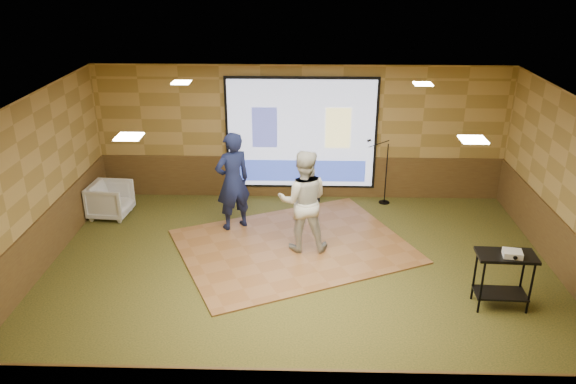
{
  "coord_description": "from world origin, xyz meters",
  "views": [
    {
      "loc": [
        0.04,
        -8.36,
        5.14
      ],
      "look_at": [
        -0.21,
        0.66,
        1.3
      ],
      "focal_mm": 35.0,
      "sensor_mm": 36.0,
      "label": 1
    }
  ],
  "objects_px": {
    "player_left": "(233,181)",
    "mic_stand": "(383,182)",
    "projector_screen": "(301,135)",
    "dance_floor": "(294,246)",
    "player_right": "(303,201)",
    "duffel_bag": "(309,195)",
    "banquet_chair": "(110,200)",
    "av_table": "(504,270)",
    "projector": "(512,254)"
  },
  "relations": [
    {
      "from": "projector_screen",
      "to": "projector",
      "type": "height_order",
      "value": "projector_screen"
    },
    {
      "from": "projector",
      "to": "banquet_chair",
      "type": "bearing_deg",
      "value": 166.2
    },
    {
      "from": "player_left",
      "to": "player_right",
      "type": "xyz_separation_m",
      "value": [
        1.39,
        -0.84,
        -0.03
      ]
    },
    {
      "from": "projector_screen",
      "to": "player_right",
      "type": "height_order",
      "value": "projector_screen"
    },
    {
      "from": "projector_screen",
      "to": "dance_floor",
      "type": "xyz_separation_m",
      "value": [
        -0.11,
        -2.39,
        -1.46
      ]
    },
    {
      "from": "duffel_bag",
      "to": "projector",
      "type": "bearing_deg",
      "value": -53.63
    },
    {
      "from": "projector_screen",
      "to": "mic_stand",
      "type": "height_order",
      "value": "projector_screen"
    },
    {
      "from": "player_left",
      "to": "banquet_chair",
      "type": "relative_size",
      "value": 2.47
    },
    {
      "from": "mic_stand",
      "to": "duffel_bag",
      "type": "height_order",
      "value": "mic_stand"
    },
    {
      "from": "av_table",
      "to": "projector",
      "type": "height_order",
      "value": "projector"
    },
    {
      "from": "player_right",
      "to": "av_table",
      "type": "bearing_deg",
      "value": 149.63
    },
    {
      "from": "projector_screen",
      "to": "player_left",
      "type": "bearing_deg",
      "value": -129.19
    },
    {
      "from": "av_table",
      "to": "duffel_bag",
      "type": "bearing_deg",
      "value": 126.27
    },
    {
      "from": "player_left",
      "to": "mic_stand",
      "type": "relative_size",
      "value": 1.34
    },
    {
      "from": "projector_screen",
      "to": "projector",
      "type": "distance_m",
      "value": 5.39
    },
    {
      "from": "projector",
      "to": "banquet_chair",
      "type": "relative_size",
      "value": 0.34
    },
    {
      "from": "mic_stand",
      "to": "duffel_bag",
      "type": "relative_size",
      "value": 3.47
    },
    {
      "from": "player_right",
      "to": "banquet_chair",
      "type": "xyz_separation_m",
      "value": [
        -4.06,
        1.34,
        -0.63
      ]
    },
    {
      "from": "projector_screen",
      "to": "banquet_chair",
      "type": "distance_m",
      "value": 4.3
    },
    {
      "from": "player_right",
      "to": "projector",
      "type": "relative_size",
      "value": 7.01
    },
    {
      "from": "projector_screen",
      "to": "av_table",
      "type": "distance_m",
      "value": 5.35
    },
    {
      "from": "dance_floor",
      "to": "av_table",
      "type": "relative_size",
      "value": 4.42
    },
    {
      "from": "player_left",
      "to": "player_right",
      "type": "distance_m",
      "value": 1.62
    },
    {
      "from": "mic_stand",
      "to": "banquet_chair",
      "type": "distance_m",
      "value": 5.88
    },
    {
      "from": "av_table",
      "to": "mic_stand",
      "type": "bearing_deg",
      "value": 108.75
    },
    {
      "from": "player_right",
      "to": "mic_stand",
      "type": "relative_size",
      "value": 1.29
    },
    {
      "from": "dance_floor",
      "to": "projector",
      "type": "xyz_separation_m",
      "value": [
        3.33,
        -1.91,
        0.96
      ]
    },
    {
      "from": "av_table",
      "to": "banquet_chair",
      "type": "xyz_separation_m",
      "value": [
        -7.16,
        3.11,
        -0.28
      ]
    },
    {
      "from": "player_right",
      "to": "banquet_chair",
      "type": "relative_size",
      "value": 2.39
    },
    {
      "from": "dance_floor",
      "to": "duffel_bag",
      "type": "bearing_deg",
      "value": 82.22
    },
    {
      "from": "projector",
      "to": "player_right",
      "type": "bearing_deg",
      "value": 159.87
    },
    {
      "from": "projector_screen",
      "to": "mic_stand",
      "type": "distance_m",
      "value": 2.08
    },
    {
      "from": "av_table",
      "to": "mic_stand",
      "type": "xyz_separation_m",
      "value": [
        -1.34,
        3.96,
        -0.15
      ]
    },
    {
      "from": "av_table",
      "to": "banquet_chair",
      "type": "relative_size",
      "value": 1.15
    },
    {
      "from": "player_left",
      "to": "dance_floor",
      "type": "bearing_deg",
      "value": 114.86
    },
    {
      "from": "player_left",
      "to": "player_right",
      "type": "bearing_deg",
      "value": 115.62
    },
    {
      "from": "projector_screen",
      "to": "dance_floor",
      "type": "height_order",
      "value": "projector_screen"
    },
    {
      "from": "player_right",
      "to": "duffel_bag",
      "type": "xyz_separation_m",
      "value": [
        0.13,
        2.28,
        -0.86
      ]
    },
    {
      "from": "player_left",
      "to": "projector",
      "type": "bearing_deg",
      "value": 116.39
    },
    {
      "from": "dance_floor",
      "to": "av_table",
      "type": "height_order",
      "value": "av_table"
    },
    {
      "from": "player_right",
      "to": "duffel_bag",
      "type": "height_order",
      "value": "player_right"
    },
    {
      "from": "banquet_chair",
      "to": "duffel_bag",
      "type": "xyz_separation_m",
      "value": [
        4.19,
        0.94,
        -0.23
      ]
    },
    {
      "from": "player_right",
      "to": "dance_floor",
      "type": "bearing_deg",
      "value": -26.08
    },
    {
      "from": "projector_screen",
      "to": "player_right",
      "type": "xyz_separation_m",
      "value": [
        0.06,
        -2.47,
        -0.48
      ]
    },
    {
      "from": "banquet_chair",
      "to": "av_table",
      "type": "bearing_deg",
      "value": -108.65
    },
    {
      "from": "av_table",
      "to": "mic_stand",
      "type": "distance_m",
      "value": 4.19
    },
    {
      "from": "dance_floor",
      "to": "duffel_bag",
      "type": "height_order",
      "value": "duffel_bag"
    },
    {
      "from": "projector_screen",
      "to": "av_table",
      "type": "relative_size",
      "value": 3.56
    },
    {
      "from": "av_table",
      "to": "projector",
      "type": "distance_m",
      "value": 0.34
    },
    {
      "from": "projector_screen",
      "to": "duffel_bag",
      "type": "height_order",
      "value": "projector_screen"
    }
  ]
}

